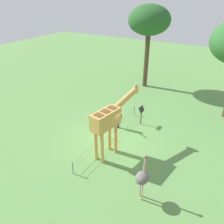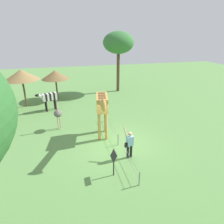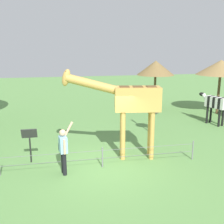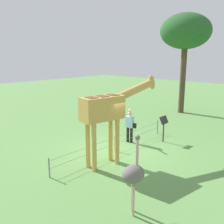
{
  "view_description": "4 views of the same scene",
  "coord_description": "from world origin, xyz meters",
  "px_view_note": "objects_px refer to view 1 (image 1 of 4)",
  "views": [
    {
      "loc": [
        -9.65,
        -5.8,
        8.04
      ],
      "look_at": [
        -0.28,
        -0.29,
        2.1
      ],
      "focal_mm": 35.73,
      "sensor_mm": 36.0,
      "label": 1
    },
    {
      "loc": [
        9.91,
        -2.81,
        6.48
      ],
      "look_at": [
        -0.02,
        -0.32,
        2.23
      ],
      "focal_mm": 31.27,
      "sensor_mm": 36.0,
      "label": 2
    },
    {
      "loc": [
        1.43,
        9.02,
        4.26
      ],
      "look_at": [
        -0.38,
        -0.11,
        1.99
      ],
      "focal_mm": 43.63,
      "sensor_mm": 36.0,
      "label": 3
    },
    {
      "loc": [
        -8.13,
        -7.28,
        4.35
      ],
      "look_at": [
        -0.67,
        -0.37,
        2.0
      ],
      "focal_mm": 40.88,
      "sensor_mm": 36.0,
      "label": 4
    }
  ],
  "objects_px": {
    "visitor": "(117,115)",
    "ostrich": "(142,178)",
    "info_sign": "(141,112)",
    "tree_northeast": "(149,21)",
    "giraffe": "(109,119)"
  },
  "relations": [
    {
      "from": "giraffe",
      "to": "ostrich",
      "type": "relative_size",
      "value": 1.66
    },
    {
      "from": "giraffe",
      "to": "ostrich",
      "type": "height_order",
      "value": "giraffe"
    },
    {
      "from": "visitor",
      "to": "ostrich",
      "type": "bearing_deg",
      "value": -140.24
    },
    {
      "from": "info_sign",
      "to": "giraffe",
      "type": "bearing_deg",
      "value": 176.43
    },
    {
      "from": "tree_northeast",
      "to": "info_sign",
      "type": "height_order",
      "value": "tree_northeast"
    },
    {
      "from": "ostrich",
      "to": "info_sign",
      "type": "xyz_separation_m",
      "value": [
        5.68,
        2.54,
        -0.23
      ]
    },
    {
      "from": "info_sign",
      "to": "tree_northeast",
      "type": "bearing_deg",
      "value": 21.07
    },
    {
      "from": "visitor",
      "to": "info_sign",
      "type": "height_order",
      "value": "visitor"
    },
    {
      "from": "visitor",
      "to": "tree_northeast",
      "type": "distance_m",
      "value": 9.31
    },
    {
      "from": "tree_northeast",
      "to": "info_sign",
      "type": "distance_m",
      "value": 8.58
    },
    {
      "from": "visitor",
      "to": "ostrich",
      "type": "distance_m",
      "value": 5.84
    },
    {
      "from": "ostrich",
      "to": "tree_northeast",
      "type": "distance_m",
      "value": 14.07
    },
    {
      "from": "giraffe",
      "to": "info_sign",
      "type": "bearing_deg",
      "value": -3.57
    },
    {
      "from": "giraffe",
      "to": "info_sign",
      "type": "distance_m",
      "value": 3.94
    },
    {
      "from": "visitor",
      "to": "ostrich",
      "type": "xyz_separation_m",
      "value": [
        -4.48,
        -3.73,
        0.27
      ]
    }
  ]
}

